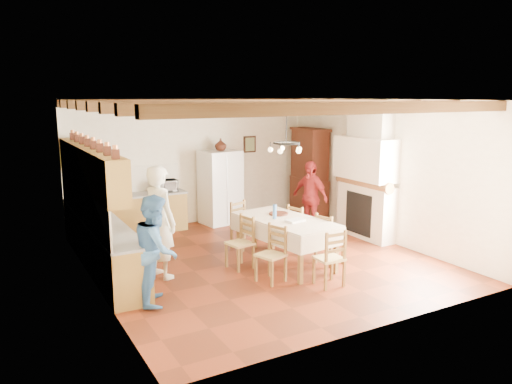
{
  "coord_description": "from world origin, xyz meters",
  "views": [
    {
      "loc": [
        -4.48,
        -7.91,
        3.09
      ],
      "look_at": [
        0.1,
        0.3,
        1.25
      ],
      "focal_mm": 35.0,
      "sensor_mm": 36.0,
      "label": 1
    }
  ],
  "objects_px": {
    "chair_left_far": "(240,242)",
    "chair_end_far": "(244,225)",
    "dining_table": "(285,223)",
    "chair_left_near": "(271,254)",
    "chair_right_near": "(330,239)",
    "refrigerator": "(220,187)",
    "microwave": "(166,186)",
    "chair_end_near": "(329,257)",
    "person_man": "(160,222)",
    "person_woman_red": "(310,197)",
    "person_woman_blue": "(156,249)",
    "chair_right_far": "(300,228)",
    "hutch": "(309,173)"
  },
  "relations": [
    {
      "from": "chair_left_far",
      "to": "person_woman_blue",
      "type": "bearing_deg",
      "value": -77.83
    },
    {
      "from": "dining_table",
      "to": "person_woman_red",
      "type": "relative_size",
      "value": 1.29
    },
    {
      "from": "dining_table",
      "to": "chair_end_far",
      "type": "height_order",
      "value": "chair_end_far"
    },
    {
      "from": "refrigerator",
      "to": "chair_left_near",
      "type": "height_order",
      "value": "refrigerator"
    },
    {
      "from": "chair_left_far",
      "to": "person_woman_red",
      "type": "distance_m",
      "value": 2.85
    },
    {
      "from": "refrigerator",
      "to": "microwave",
      "type": "xyz_separation_m",
      "value": [
        -1.34,
        0.07,
        0.15
      ]
    },
    {
      "from": "chair_right_near",
      "to": "person_man",
      "type": "relative_size",
      "value": 0.49
    },
    {
      "from": "refrigerator",
      "to": "chair_end_near",
      "type": "relative_size",
      "value": 1.85
    },
    {
      "from": "hutch",
      "to": "chair_left_far",
      "type": "height_order",
      "value": "hutch"
    },
    {
      "from": "person_woman_red",
      "to": "microwave",
      "type": "height_order",
      "value": "person_woman_red"
    },
    {
      "from": "chair_right_near",
      "to": "chair_right_far",
      "type": "relative_size",
      "value": 1.0
    },
    {
      "from": "hutch",
      "to": "chair_end_near",
      "type": "distance_m",
      "value": 4.7
    },
    {
      "from": "microwave",
      "to": "dining_table",
      "type": "bearing_deg",
      "value": -72.32
    },
    {
      "from": "chair_left_far",
      "to": "person_woman_blue",
      "type": "distance_m",
      "value": 1.95
    },
    {
      "from": "refrigerator",
      "to": "chair_left_far",
      "type": "bearing_deg",
      "value": -116.64
    },
    {
      "from": "dining_table",
      "to": "chair_end_far",
      "type": "bearing_deg",
      "value": 98.28
    },
    {
      "from": "hutch",
      "to": "chair_right_far",
      "type": "relative_size",
      "value": 2.37
    },
    {
      "from": "person_woman_blue",
      "to": "person_woman_red",
      "type": "relative_size",
      "value": 1.01
    },
    {
      "from": "dining_table",
      "to": "chair_left_near",
      "type": "bearing_deg",
      "value": -137.96
    },
    {
      "from": "dining_table",
      "to": "microwave",
      "type": "xyz_separation_m",
      "value": [
        -1.06,
        3.44,
        0.24
      ]
    },
    {
      "from": "person_woman_red",
      "to": "hutch",
      "type": "bearing_deg",
      "value": 131.68
    },
    {
      "from": "dining_table",
      "to": "person_woman_red",
      "type": "xyz_separation_m",
      "value": [
        1.68,
        1.61,
        0.03
      ]
    },
    {
      "from": "refrigerator",
      "to": "dining_table",
      "type": "xyz_separation_m",
      "value": [
        -0.28,
        -3.38,
        -0.1
      ]
    },
    {
      "from": "hutch",
      "to": "chair_left_far",
      "type": "bearing_deg",
      "value": -134.75
    },
    {
      "from": "person_man",
      "to": "chair_end_far",
      "type": "bearing_deg",
      "value": -86.53
    },
    {
      "from": "chair_right_near",
      "to": "microwave",
      "type": "distance_m",
      "value": 4.23
    },
    {
      "from": "chair_right_far",
      "to": "microwave",
      "type": "height_order",
      "value": "microwave"
    },
    {
      "from": "person_woman_red",
      "to": "chair_left_near",
      "type": "bearing_deg",
      "value": -60.82
    },
    {
      "from": "chair_right_near",
      "to": "microwave",
      "type": "height_order",
      "value": "microwave"
    },
    {
      "from": "chair_left_far",
      "to": "chair_end_far",
      "type": "xyz_separation_m",
      "value": [
        0.62,
        1.03,
        0.0
      ]
    },
    {
      "from": "chair_end_near",
      "to": "microwave",
      "type": "xyz_separation_m",
      "value": [
        -1.14,
        4.65,
        0.55
      ]
    },
    {
      "from": "chair_left_far",
      "to": "chair_end_near",
      "type": "xyz_separation_m",
      "value": [
        0.89,
        -1.46,
        0.0
      ]
    },
    {
      "from": "hutch",
      "to": "person_woman_blue",
      "type": "height_order",
      "value": "hutch"
    },
    {
      "from": "chair_end_near",
      "to": "microwave",
      "type": "height_order",
      "value": "microwave"
    },
    {
      "from": "refrigerator",
      "to": "person_woman_red",
      "type": "xyz_separation_m",
      "value": [
        1.4,
        -1.77,
        -0.07
      ]
    },
    {
      "from": "refrigerator",
      "to": "chair_right_near",
      "type": "xyz_separation_m",
      "value": [
        0.47,
        -3.72,
        -0.41
      ]
    },
    {
      "from": "chair_left_far",
      "to": "microwave",
      "type": "height_order",
      "value": "microwave"
    },
    {
      "from": "dining_table",
      "to": "chair_right_near",
      "type": "xyz_separation_m",
      "value": [
        0.75,
        -0.35,
        -0.31
      ]
    },
    {
      "from": "hutch",
      "to": "chair_end_far",
      "type": "height_order",
      "value": "hutch"
    },
    {
      "from": "person_man",
      "to": "chair_left_far",
      "type": "bearing_deg",
      "value": -118.46
    },
    {
      "from": "chair_left_near",
      "to": "chair_right_near",
      "type": "distance_m",
      "value": 1.44
    },
    {
      "from": "chair_left_far",
      "to": "chair_end_far",
      "type": "bearing_deg",
      "value": 138.79
    },
    {
      "from": "person_man",
      "to": "person_woman_red",
      "type": "relative_size",
      "value": 1.19
    },
    {
      "from": "chair_end_near",
      "to": "microwave",
      "type": "distance_m",
      "value": 4.82
    },
    {
      "from": "person_woman_red",
      "to": "microwave",
      "type": "bearing_deg",
      "value": -137.95
    },
    {
      "from": "person_woman_blue",
      "to": "chair_right_far",
      "type": "bearing_deg",
      "value": -50.65
    },
    {
      "from": "refrigerator",
      "to": "chair_right_near",
      "type": "bearing_deg",
      "value": -90.23
    },
    {
      "from": "hutch",
      "to": "person_man",
      "type": "bearing_deg",
      "value": -146.5
    },
    {
      "from": "chair_left_far",
      "to": "person_woman_blue",
      "type": "xyz_separation_m",
      "value": [
        -1.78,
        -0.73,
        0.35
      ]
    },
    {
      "from": "chair_left_far",
      "to": "chair_end_near",
      "type": "height_order",
      "value": "same"
    }
  ]
}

